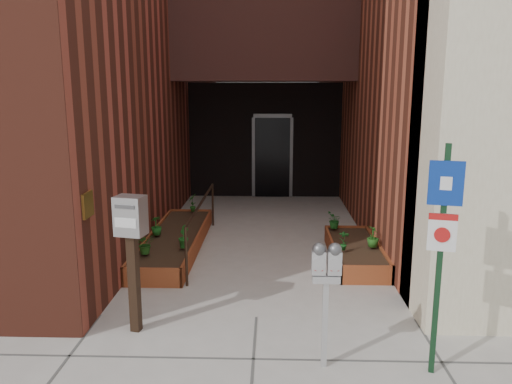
{
  "coord_description": "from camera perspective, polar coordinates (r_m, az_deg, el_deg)",
  "views": [
    {
      "loc": [
        0.18,
        -5.86,
        2.85
      ],
      "look_at": [
        -0.06,
        1.8,
        1.25
      ],
      "focal_mm": 35.0,
      "sensor_mm": 36.0,
      "label": 1
    }
  ],
  "objects": [
    {
      "name": "ground",
      "position": [
        6.52,
        0.03,
        -14.13
      ],
      "size": [
        80.0,
        80.0,
        0.0
      ],
      "primitive_type": "plane",
      "color": "#9E9991",
      "rests_on": "ground"
    },
    {
      "name": "planter_left",
      "position": [
        9.15,
        -9.23,
        -5.66
      ],
      "size": [
        0.9,
        3.6,
        0.3
      ],
      "color": "brown",
      "rests_on": "ground"
    },
    {
      "name": "planter_right",
      "position": [
        8.62,
        11.26,
        -6.81
      ],
      "size": [
        0.8,
        2.2,
        0.3
      ],
      "color": "brown",
      "rests_on": "ground"
    },
    {
      "name": "handrail",
      "position": [
        8.85,
        -6.24,
        -2.03
      ],
      "size": [
        0.04,
        3.34,
        0.9
      ],
      "color": "black",
      "rests_on": "ground"
    },
    {
      "name": "parking_meter",
      "position": [
        5.12,
        8.04,
        -9.02
      ],
      "size": [
        0.3,
        0.14,
        1.34
      ],
      "color": "#B7B7BA",
      "rests_on": "ground"
    },
    {
      "name": "sign_post",
      "position": [
        5.15,
        20.45,
        -4.84
      ],
      "size": [
        0.32,
        0.11,
        2.35
      ],
      "color": "#12311A",
      "rests_on": "ground"
    },
    {
      "name": "payment_dropbox",
      "position": [
        5.94,
        -14.04,
        -4.79
      ],
      "size": [
        0.37,
        0.31,
        1.65
      ],
      "color": "black",
      "rests_on": "ground"
    },
    {
      "name": "shrub_left_a",
      "position": [
        8.04,
        -12.53,
        -5.8
      ],
      "size": [
        0.37,
        0.37,
        0.32
      ],
      "primitive_type": "imported",
      "rotation": [
        0.0,
        0.0,
        0.36
      ],
      "color": "#1F5317",
      "rests_on": "planter_left"
    },
    {
      "name": "shrub_left_b",
      "position": [
        8.24,
        -8.31,
        -5.06
      ],
      "size": [
        0.24,
        0.24,
        0.36
      ],
      "primitive_type": "imported",
      "rotation": [
        0.0,
        0.0,
        1.81
      ],
      "color": "#1B5F1C",
      "rests_on": "planter_left"
    },
    {
      "name": "shrub_left_c",
      "position": [
        9.01,
        -11.32,
        -3.77
      ],
      "size": [
        0.27,
        0.27,
        0.34
      ],
      "primitive_type": "imported",
      "rotation": [
        0.0,
        0.0,
        3.88
      ],
      "color": "#1A5E1C",
      "rests_on": "planter_left"
    },
    {
      "name": "shrub_left_d",
      "position": [
        10.56,
        -7.27,
        -1.23
      ],
      "size": [
        0.23,
        0.23,
        0.38
      ],
      "primitive_type": "imported",
      "rotation": [
        0.0,
        0.0,
        4.86
      ],
      "color": "#1F5C1A",
      "rests_on": "planter_left"
    },
    {
      "name": "shrub_right_a",
      "position": [
        8.4,
        13.24,
        -4.98
      ],
      "size": [
        0.2,
        0.2,
        0.35
      ],
      "primitive_type": "imported",
      "rotation": [
        0.0,
        0.0,
        1.63
      ],
      "color": "#25631C",
      "rests_on": "planter_right"
    },
    {
      "name": "shrub_right_b",
      "position": [
        8.14,
        10.03,
        -5.46
      ],
      "size": [
        0.22,
        0.22,
        0.33
      ],
      "primitive_type": "imported",
      "rotation": [
        0.0,
        0.0,
        2.84
      ],
      "color": "#18561D",
      "rests_on": "planter_right"
    },
    {
      "name": "shrub_right_c",
      "position": [
        9.35,
        8.94,
        -3.21
      ],
      "size": [
        0.36,
        0.36,
        0.31
      ],
      "primitive_type": "imported",
      "rotation": [
        0.0,
        0.0,
        4.37
      ],
      "color": "#1A5D1D",
      "rests_on": "planter_right"
    }
  ]
}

